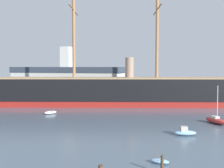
{
  "coord_description": "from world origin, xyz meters",
  "views": [
    {
      "loc": [
        13.73,
        -18.31,
        10.29
      ],
      "look_at": [
        -0.93,
        36.78,
        6.69
      ],
      "focal_mm": 45.26,
      "sensor_mm": 36.0,
      "label": 1
    }
  ],
  "objects": [
    {
      "name": "dinghy_distant_centre",
      "position": [
        4.5,
        65.21,
        0.21
      ],
      "size": [
        1.94,
        1.61,
        0.43
      ],
      "color": "#B22D28",
      "rests_on": "ground"
    },
    {
      "name": "dinghy_foreground_right",
      "position": [
        11.09,
        11.3,
        0.24
      ],
      "size": [
        2.15,
        1.22,
        0.48
      ],
      "color": "#7FB2D6",
      "rests_on": "ground"
    },
    {
      "name": "tall_ship",
      "position": [
        -4.38,
        53.11,
        3.83
      ],
      "size": [
        73.07,
        24.24,
        35.71
      ],
      "color": "maroon",
      "rests_on": "ground"
    },
    {
      "name": "motorboat_far_left",
      "position": [
        -27.82,
        56.41,
        0.57
      ],
      "size": [
        4.08,
        3.44,
        1.61
      ],
      "color": "silver",
      "rests_on": "ground"
    },
    {
      "name": "sailboat_alongside_stern",
      "position": [
        18.9,
        34.87,
        0.58
      ],
      "size": [
        4.26,
        5.25,
        6.86
      ],
      "color": "#B22D28",
      "rests_on": "ground"
    },
    {
      "name": "motorboat_mid_right",
      "position": [
        13.6,
        24.5,
        0.48
      ],
      "size": [
        3.5,
        2.17,
        1.37
      ],
      "color": "#7FB2D6",
      "rests_on": "ground"
    },
    {
      "name": "mooring_piling_nearest",
      "position": [
        11.56,
        8.53,
        0.87
      ],
      "size": [
        0.3,
        0.3,
        1.75
      ],
      "primitive_type": "cylinder",
      "color": "#423323",
      "rests_on": "ground"
    },
    {
      "name": "dockside_warehouse_left",
      "position": [
        -24.77,
        69.04,
        5.07
      ],
      "size": [
        40.2,
        12.8,
        16.75
      ],
      "color": "#565659",
      "rests_on": "ground"
    },
    {
      "name": "dinghy_alongside_bow",
      "position": [
        -14.59,
        36.49,
        0.34
      ],
      "size": [
        2.67,
        3.0,
        0.67
      ],
      "color": "silver",
      "rests_on": "ground"
    }
  ]
}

